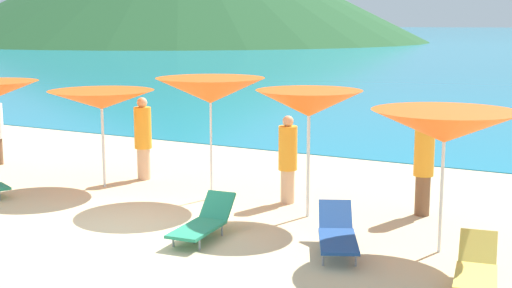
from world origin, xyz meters
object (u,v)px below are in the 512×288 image
Objects in this scene: umbrella_2 at (210,91)px; umbrella_4 at (445,127)px; lounge_chair_0 at (337,233)px; beachgoer_4 at (424,160)px; beachgoer_1 at (143,137)px; lounge_chair_1 at (203,222)px; lounge_chair_2 at (476,267)px; umbrella_1 at (101,100)px; umbrella_3 at (309,104)px; beachgoer_0 at (288,157)px.

umbrella_2 is 1.07× the size of umbrella_4.
umbrella_4 is 2.24m from lounge_chair_0.
umbrella_2 is at bearing 31.74° from beachgoer_4.
beachgoer_1 is at bearing 129.86° from lounge_chair_0.
lounge_chair_1 is 1.07× the size of lounge_chair_2.
umbrella_1 is at bearing -175.01° from umbrella_2.
umbrella_2 is 4.20m from beachgoer_4.
beachgoer_4 is at bearing 8.81° from umbrella_1.
lounge_chair_0 is at bearing -151.71° from umbrella_4.
beachgoer_1 is (-7.00, 1.88, -0.96)m from umbrella_4.
umbrella_1 is 7.35m from umbrella_4.
umbrella_1 reaches higher than beachgoer_1.
umbrella_3 reaches higher than lounge_chair_0.
beachgoer_1 is at bearing 148.75° from lounge_chair_2.
umbrella_2 reaches higher than umbrella_1.
beachgoer_0 reaches higher than lounge_chair_0.
umbrella_3 is 2.31m from beachgoer_4.
beachgoer_0 is at bearing 105.23° from lounge_chair_0.
beachgoer_4 is at bearing 166.42° from beachgoer_1.
beachgoer_1 reaches higher than lounge_chair_0.
umbrella_4 reaches higher than lounge_chair_1.
umbrella_2 is 1.51× the size of lounge_chair_1.
beachgoer_1 is (-3.49, 2.99, 0.69)m from lounge_chair_1.
lounge_chair_2 is 3.58m from beachgoer_4.
umbrella_3 is at bearing -93.50° from beachgoer_0.
umbrella_4 is 1.51× the size of lounge_chair_2.
lounge_chair_2 is at bearing -14.68° from umbrella_1.
beachgoer_1 is 0.96× the size of beachgoer_4.
umbrella_3 reaches higher than beachgoer_1.
beachgoer_0 is at bearing 155.00° from umbrella_4.
beachgoer_4 is at bearing 11.21° from umbrella_2.
umbrella_4 is 3.79m from beachgoer_0.
umbrella_3 is at bearing 51.61° from beachgoer_4.
umbrella_2 reaches higher than beachgoer_4.
lounge_chair_1 is at bearing 68.51° from beachgoer_4.
lounge_chair_1 is (-2.15, -0.38, -0.03)m from lounge_chair_0.
umbrella_1 is at bearing 172.93° from umbrella_4.
beachgoer_4 is at bearing 52.57° from lounge_chair_0.
umbrella_1 is 1.50× the size of lounge_chair_1.
beachgoer_0 reaches higher than lounge_chair_2.
beachgoer_4 is at bearing -41.84° from beachgoer_0.
umbrella_3 is 1.31× the size of lounge_chair_0.
lounge_chair_0 is 3.05m from beachgoer_0.
beachgoer_4 reaches higher than beachgoer_1.
umbrella_3 is at bearing 102.04° from lounge_chair_0.
beachgoer_1 is (-5.64, 2.61, 0.66)m from lounge_chair_0.
umbrella_1 is 1.30× the size of beachgoer_1.
beachgoer_4 is (0.57, 2.65, 0.71)m from lounge_chair_0.
beachgoer_0 is at bearing 79.57° from lounge_chair_1.
lounge_chair_2 is at bearing -22.83° from umbrella_2.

